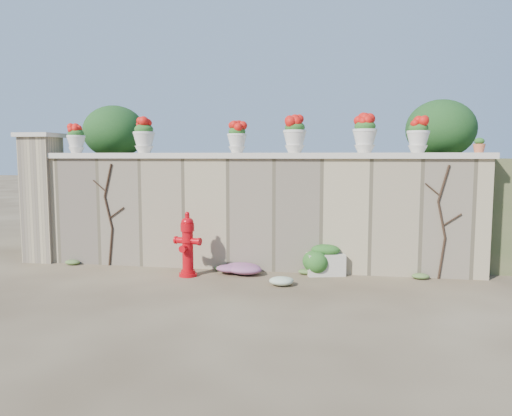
% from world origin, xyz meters
% --- Properties ---
extents(ground, '(80.00, 80.00, 0.00)m').
position_xyz_m(ground, '(0.00, 0.00, 0.00)').
color(ground, '#493824').
rests_on(ground, ground).
extents(stone_wall, '(8.00, 0.40, 2.00)m').
position_xyz_m(stone_wall, '(0.00, 1.80, 1.00)').
color(stone_wall, tan).
rests_on(stone_wall, ground).
extents(wall_cap, '(8.10, 0.52, 0.10)m').
position_xyz_m(wall_cap, '(0.00, 1.80, 2.05)').
color(wall_cap, beige).
rests_on(wall_cap, stone_wall).
extents(gate_pillar, '(0.72, 0.72, 2.48)m').
position_xyz_m(gate_pillar, '(-4.15, 1.80, 1.26)').
color(gate_pillar, tan).
rests_on(gate_pillar, ground).
extents(raised_fill, '(9.00, 6.00, 2.00)m').
position_xyz_m(raised_fill, '(0.00, 5.00, 1.00)').
color(raised_fill, '#384C23').
rests_on(raised_fill, ground).
extents(back_shrub_left, '(1.30, 1.30, 1.10)m').
position_xyz_m(back_shrub_left, '(-3.20, 3.00, 2.55)').
color(back_shrub_left, '#143814').
rests_on(back_shrub_left, raised_fill).
extents(back_shrub_right, '(1.30, 1.30, 1.10)m').
position_xyz_m(back_shrub_right, '(3.40, 3.00, 2.55)').
color(back_shrub_right, '#143814').
rests_on(back_shrub_right, raised_fill).
extents(vine_left, '(0.60, 0.04, 1.91)m').
position_xyz_m(vine_left, '(-2.67, 1.58, 0.99)').
color(vine_left, black).
rests_on(vine_left, ground).
extents(vine_right, '(0.60, 0.04, 1.91)m').
position_xyz_m(vine_right, '(3.23, 1.58, 0.99)').
color(vine_right, black).
rests_on(vine_right, ground).
extents(fire_hydrant, '(0.48, 0.34, 1.10)m').
position_xyz_m(fire_hydrant, '(-0.99, 1.03, 0.55)').
color(fire_hydrant, '#B7070E').
rests_on(fire_hydrant, ground).
extents(planter_box, '(0.71, 0.52, 0.53)m').
position_xyz_m(planter_box, '(1.32, 1.55, 0.25)').
color(planter_box, beige).
rests_on(planter_box, ground).
extents(green_shrub, '(0.56, 0.50, 0.53)m').
position_xyz_m(green_shrub, '(1.15, 1.48, 0.27)').
color(green_shrub, '#1E5119').
rests_on(green_shrub, ground).
extents(magenta_clump, '(0.86, 0.57, 0.23)m').
position_xyz_m(magenta_clump, '(-0.16, 1.30, 0.11)').
color(magenta_clump, '#C627AD').
rests_on(magenta_clump, ground).
extents(white_flowers, '(0.49, 0.39, 0.17)m').
position_xyz_m(white_flowers, '(0.65, 0.70, 0.09)').
color(white_flowers, white).
rests_on(white_flowers, ground).
extents(urn_pot_0, '(0.34, 0.34, 0.54)m').
position_xyz_m(urn_pot_0, '(-3.40, 1.80, 2.36)').
color(urn_pot_0, beige).
rests_on(urn_pot_0, wall_cap).
extents(urn_pot_1, '(0.40, 0.40, 0.63)m').
position_xyz_m(urn_pot_1, '(-2.04, 1.80, 2.41)').
color(urn_pot_1, beige).
rests_on(urn_pot_1, wall_cap).
extents(urn_pot_2, '(0.35, 0.35, 0.55)m').
position_xyz_m(urn_pot_2, '(-0.28, 1.80, 2.37)').
color(urn_pot_2, beige).
rests_on(urn_pot_2, wall_cap).
extents(urn_pot_3, '(0.41, 0.41, 0.64)m').
position_xyz_m(urn_pot_3, '(0.75, 1.80, 2.42)').
color(urn_pot_3, beige).
rests_on(urn_pot_3, wall_cap).
extents(urn_pot_4, '(0.41, 0.41, 0.65)m').
position_xyz_m(urn_pot_4, '(1.95, 1.80, 2.42)').
color(urn_pot_4, beige).
rests_on(urn_pot_4, wall_cap).
extents(urn_pot_5, '(0.38, 0.38, 0.59)m').
position_xyz_m(urn_pot_5, '(2.83, 1.80, 2.39)').
color(urn_pot_5, beige).
rests_on(urn_pot_5, wall_cap).
extents(terracotta_pot, '(0.20, 0.20, 0.24)m').
position_xyz_m(terracotta_pot, '(3.80, 1.80, 2.21)').
color(terracotta_pot, '#C1603B').
rests_on(terracotta_pot, wall_cap).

